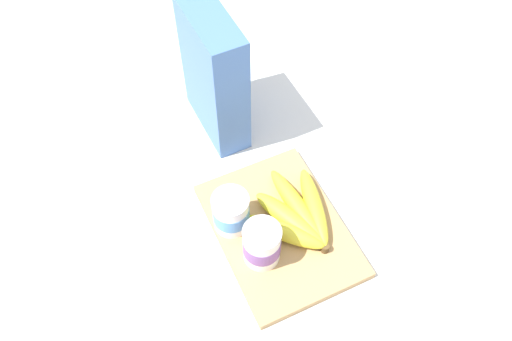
{
  "coord_description": "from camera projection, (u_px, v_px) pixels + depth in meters",
  "views": [
    {
      "loc": [
        -0.4,
        0.24,
        0.87
      ],
      "look_at": [
        0.1,
        0.0,
        0.07
      ],
      "focal_mm": 36.82,
      "sensor_mm": 36.0,
      "label": 1
    }
  ],
  "objects": [
    {
      "name": "cutting_board",
      "position": [
        280.0,
        230.0,
        0.97
      ],
      "size": [
        0.3,
        0.22,
        0.02
      ],
      "primitive_type": "cube",
      "color": "tan",
      "rests_on": "ground_plane"
    },
    {
      "name": "cereal_box",
      "position": [
        216.0,
        75.0,
        1.02
      ],
      "size": [
        0.18,
        0.07,
        0.28
      ],
      "primitive_type": "cube",
      "rotation": [
        0.0,
        0.0,
        0.02
      ],
      "color": "#4770B7",
      "rests_on": "ground_plane"
    },
    {
      "name": "banana_bunch",
      "position": [
        297.0,
        216.0,
        0.96
      ],
      "size": [
        0.2,
        0.17,
        0.03
      ],
      "color": "yellow",
      "rests_on": "cutting_board"
    },
    {
      "name": "ground_plane",
      "position": [
        279.0,
        232.0,
        0.98
      ],
      "size": [
        2.4,
        2.4,
        0.0
      ],
      "primitive_type": "plane",
      "color": "silver"
    },
    {
      "name": "yogurt_cup_back",
      "position": [
        231.0,
        212.0,
        0.93
      ],
      "size": [
        0.07,
        0.07,
        0.08
      ],
      "color": "white",
      "rests_on": "cutting_board"
    },
    {
      "name": "yogurt_cup_front",
      "position": [
        262.0,
        244.0,
        0.9
      ],
      "size": [
        0.07,
        0.07,
        0.09
      ],
      "color": "white",
      "rests_on": "cutting_board"
    }
  ]
}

